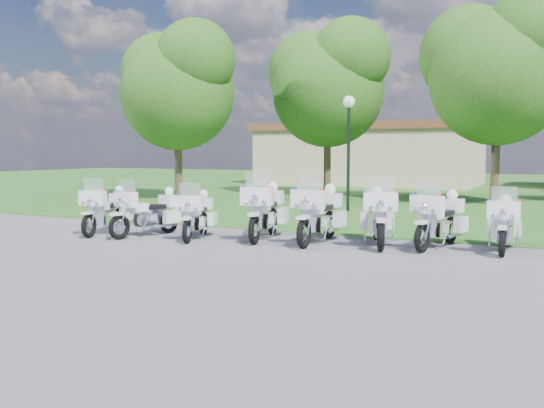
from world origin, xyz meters
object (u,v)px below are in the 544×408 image
at_px(lamp_post, 349,125).
at_px(motorcycle_0, 107,210).
at_px(motorcycle_3, 265,210).
at_px(motorcycle_1, 149,211).
at_px(motorcycle_7, 504,223).
at_px(motorcycle_5, 378,216).
at_px(motorcycle_2, 197,215).
at_px(motorcycle_6, 440,219).
at_px(motorcycle_4, 320,213).

bearing_deg(lamp_post, motorcycle_0, -114.42).
bearing_deg(motorcycle_3, motorcycle_1, 3.36).
xyz_separation_m(motorcycle_0, motorcycle_7, (10.07, 1.71, -0.02)).
height_order(motorcycle_5, motorcycle_7, motorcycle_5).
bearing_deg(motorcycle_2, motorcycle_0, -13.06).
bearing_deg(motorcycle_6, motorcycle_2, 23.40).
xyz_separation_m(motorcycle_3, lamp_post, (-0.43, 7.63, 2.49)).
relative_size(motorcycle_0, motorcycle_7, 1.02).
bearing_deg(motorcycle_6, motorcycle_3, 18.20).
bearing_deg(motorcycle_4, motorcycle_2, 11.66).
distance_m(motorcycle_1, motorcycle_7, 8.90).
xyz_separation_m(motorcycle_6, lamp_post, (-4.74, 7.08, 2.55)).
bearing_deg(motorcycle_4, motorcycle_5, -171.50).
xyz_separation_m(motorcycle_1, motorcycle_5, (5.95, 1.16, 0.06)).
distance_m(motorcycle_0, motorcycle_3, 4.48).
relative_size(motorcycle_4, motorcycle_6, 1.08).
distance_m(motorcycle_0, motorcycle_7, 10.22).
xyz_separation_m(motorcycle_4, motorcycle_6, (2.81, 0.54, -0.05)).
height_order(motorcycle_1, motorcycle_5, motorcycle_5).
relative_size(motorcycle_1, motorcycle_5, 0.94).
distance_m(motorcycle_1, motorcycle_6, 7.49).
bearing_deg(motorcycle_0, motorcycle_5, 177.46).
relative_size(motorcycle_1, motorcycle_7, 1.01).
distance_m(motorcycle_5, lamp_post, 8.46).
height_order(motorcycle_1, motorcycle_2, motorcycle_1).
relative_size(motorcycle_4, lamp_post, 0.60).
height_order(motorcycle_4, motorcycle_5, motorcycle_4).
relative_size(motorcycle_6, lamp_post, 0.56).
xyz_separation_m(motorcycle_5, motorcycle_6, (1.40, 0.28, -0.03)).
xyz_separation_m(motorcycle_0, motorcycle_6, (8.67, 1.57, 0.03)).
height_order(motorcycle_0, motorcycle_4, motorcycle_4).
bearing_deg(motorcycle_0, motorcycle_6, 177.63).
bearing_deg(lamp_post, motorcycle_2, -97.90).
bearing_deg(motorcycle_7, motorcycle_4, 5.68).
relative_size(motorcycle_0, motorcycle_5, 0.94).
height_order(motorcycle_3, motorcycle_7, motorcycle_3).
relative_size(motorcycle_0, motorcycle_1, 1.00).
relative_size(motorcycle_1, motorcycle_2, 1.07).
xyz_separation_m(motorcycle_0, motorcycle_4, (5.86, 1.02, 0.07)).
relative_size(motorcycle_1, lamp_post, 0.53).
height_order(motorcycle_2, motorcycle_5, motorcycle_5).
height_order(motorcycle_6, motorcycle_7, motorcycle_6).
distance_m(motorcycle_2, motorcycle_4, 3.19).
bearing_deg(motorcycle_0, motorcycle_4, 177.29).
bearing_deg(motorcycle_1, motorcycle_0, 18.74).
xyz_separation_m(motorcycle_2, motorcycle_4, (3.10, 0.77, 0.10)).
height_order(motorcycle_2, motorcycle_4, motorcycle_4).
relative_size(motorcycle_3, motorcycle_6, 1.08).
distance_m(motorcycle_2, motorcycle_5, 4.62).
height_order(motorcycle_0, motorcycle_1, motorcycle_0).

